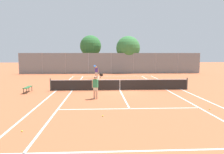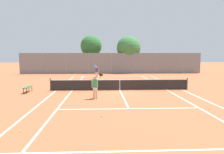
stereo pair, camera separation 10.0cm
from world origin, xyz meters
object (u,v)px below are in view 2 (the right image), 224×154
object	(u,v)px
tennis_net	(120,84)
loose_tennis_ball_2	(209,109)
player_far_left	(97,72)
player_near_side	(95,86)
loose_tennis_ball_1	(21,131)
tree_behind_left	(91,46)
courtside_bench	(28,87)
loose_tennis_ball_0	(102,116)
tree_behind_right	(128,49)

from	to	relation	value
tennis_net	loose_tennis_ball_2	distance (m)	8.23
player_far_left	loose_tennis_ball_2	world-z (taller)	player_far_left
tennis_net	loose_tennis_ball_2	bearing A→B (deg)	-56.56
player_near_side	loose_tennis_ball_1	bearing A→B (deg)	-114.25
player_near_side	tree_behind_left	size ratio (longest dim) A/B	0.28
loose_tennis_ball_1	courtside_bench	distance (m)	9.59
player_near_side	loose_tennis_ball_2	bearing A→B (deg)	-26.84
tennis_net	loose_tennis_ball_1	world-z (taller)	tennis_net
player_near_side	courtside_bench	distance (m)	6.30
player_near_side	loose_tennis_ball_2	xyz separation A→B (m)	(6.55, -3.31, -0.89)
loose_tennis_ball_0	loose_tennis_ball_1	distance (m)	3.87
player_near_side	loose_tennis_ball_0	bearing A→B (deg)	-84.06
player_far_left	courtside_bench	xyz separation A→B (m)	(-5.43, -9.44, -0.52)
loose_tennis_ball_2	courtside_bench	bearing A→B (deg)	153.19
player_near_side	player_far_left	distance (m)	12.27
player_far_left	courtside_bench	bearing A→B (deg)	-119.90
tennis_net	loose_tennis_ball_1	bearing A→B (deg)	-116.25
tennis_net	player_far_left	world-z (taller)	player_far_left
tennis_net	loose_tennis_ball_1	xyz separation A→B (m)	(-4.88, -9.90, -0.48)
player_far_left	tennis_net	bearing A→B (deg)	-75.83
loose_tennis_ball_0	loose_tennis_ball_1	size ratio (longest dim) A/B	1.00
courtside_bench	tree_behind_right	xyz separation A→B (m)	(10.40, 18.16, 3.56)
loose_tennis_ball_2	tree_behind_left	distance (m)	27.05
tennis_net	player_near_side	bearing A→B (deg)	-119.65
courtside_bench	loose_tennis_ball_2	bearing A→B (deg)	-26.81
loose_tennis_ball_1	tennis_net	bearing A→B (deg)	63.75
player_near_side	courtside_bench	bearing A→B (deg)	153.24
player_far_left	loose_tennis_ball_0	world-z (taller)	player_far_left
tree_behind_right	loose_tennis_ball_1	bearing A→B (deg)	-105.64
tennis_net	player_near_side	xyz separation A→B (m)	(-2.02, -3.54, 0.42)
player_far_left	tree_behind_left	distance (m)	10.58
loose_tennis_ball_0	tree_behind_left	xyz separation A→B (m)	(-1.73, 26.56, 4.33)
player_far_left	loose_tennis_ball_2	distance (m)	17.00
tennis_net	loose_tennis_ball_0	distance (m)	8.06
player_near_side	loose_tennis_ball_0	distance (m)	4.46
tennis_net	loose_tennis_ball_0	size ratio (longest dim) A/B	181.82
loose_tennis_ball_1	loose_tennis_ball_2	distance (m)	9.89
player_near_side	tree_behind_right	bearing A→B (deg)	77.14
loose_tennis_ball_2	tree_behind_left	bearing A→B (deg)	107.04
player_near_side	tree_behind_left	world-z (taller)	tree_behind_left
tree_behind_right	courtside_bench	bearing A→B (deg)	-119.80
tennis_net	courtside_bench	bearing A→B (deg)	-174.64
player_near_side	loose_tennis_ball_1	xyz separation A→B (m)	(-2.86, -6.35, -0.89)
player_far_left	loose_tennis_ball_2	size ratio (longest dim) A/B	26.88
tree_behind_right	tree_behind_left	bearing A→B (deg)	168.64
player_far_left	tree_behind_left	bearing A→B (deg)	96.28
player_near_side	courtside_bench	size ratio (longest dim) A/B	1.18
loose_tennis_ball_0	tree_behind_right	world-z (taller)	tree_behind_right
loose_tennis_ball_0	player_near_side	bearing A→B (deg)	95.94
tennis_net	tree_behind_left	bearing A→B (deg)	100.01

